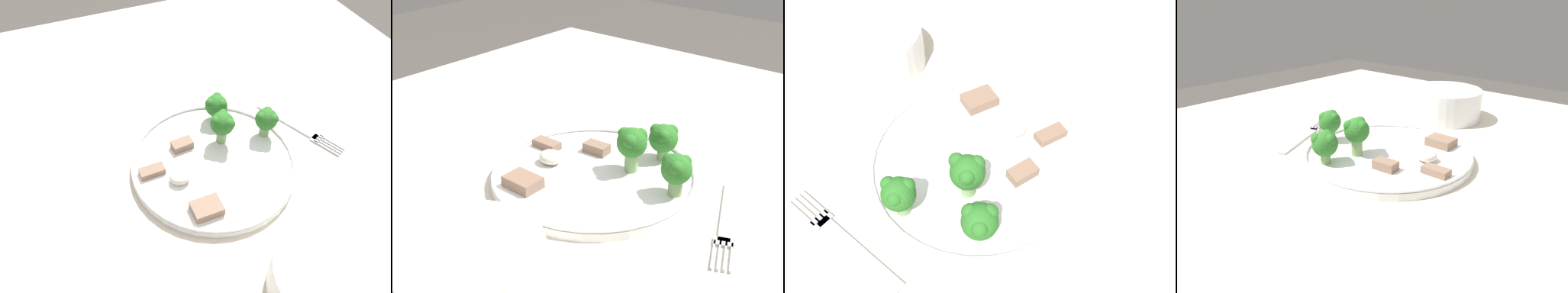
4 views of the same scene
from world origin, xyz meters
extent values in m
cube|color=beige|center=(0.00, 0.00, 0.74)|extent=(1.16, 1.17, 0.03)
cylinder|color=brown|center=(-0.52, 0.52, 0.36)|extent=(0.06, 0.06, 0.73)
cylinder|color=white|center=(0.00, 0.03, 0.77)|extent=(0.29, 0.29, 0.01)
torus|color=white|center=(0.00, 0.03, 0.77)|extent=(0.29, 0.29, 0.01)
cube|color=#B2B2B7|center=(-0.18, -0.02, 0.76)|extent=(0.07, 0.13, 0.00)
cube|color=#B2B2B7|center=(-0.21, 0.04, 0.76)|extent=(0.03, 0.02, 0.00)
cube|color=#B2B2B7|center=(-0.21, 0.07, 0.76)|extent=(0.02, 0.05, 0.00)
cube|color=#B2B2B7|center=(-0.22, 0.07, 0.76)|extent=(0.02, 0.05, 0.00)
cube|color=#B2B2B7|center=(-0.22, 0.06, 0.76)|extent=(0.02, 0.05, 0.00)
cube|color=#B2B2B7|center=(-0.23, 0.06, 0.76)|extent=(0.02, 0.05, 0.00)
cylinder|color=white|center=(-0.05, 0.29, 0.79)|extent=(0.16, 0.16, 0.07)
cylinder|color=silver|center=(-0.05, 0.29, 0.79)|extent=(0.13, 0.13, 0.05)
cylinder|color=#7FA866|center=(-0.12, 0.00, 0.78)|extent=(0.02, 0.02, 0.02)
sphere|color=#286B23|center=(-0.12, 0.00, 0.81)|extent=(0.04, 0.04, 0.04)
sphere|color=#286B23|center=(-0.10, 0.00, 0.82)|extent=(0.02, 0.02, 0.02)
sphere|color=#286B23|center=(-0.12, 0.01, 0.82)|extent=(0.02, 0.02, 0.02)
sphere|color=#286B23|center=(-0.12, -0.01, 0.82)|extent=(0.02, 0.02, 0.02)
cylinder|color=#7FA866|center=(-0.05, -0.07, 0.78)|extent=(0.02, 0.02, 0.02)
sphere|color=#286B23|center=(-0.05, -0.07, 0.80)|extent=(0.04, 0.04, 0.04)
sphere|color=#286B23|center=(-0.04, -0.07, 0.81)|extent=(0.02, 0.02, 0.02)
sphere|color=#286B23|center=(-0.06, -0.06, 0.81)|extent=(0.02, 0.02, 0.02)
sphere|color=#286B23|center=(-0.06, -0.08, 0.81)|extent=(0.02, 0.02, 0.02)
cylinder|color=#7FA866|center=(-0.03, -0.01, 0.79)|extent=(0.02, 0.02, 0.03)
sphere|color=#286B23|center=(-0.03, -0.01, 0.82)|extent=(0.04, 0.04, 0.04)
sphere|color=#286B23|center=(-0.02, -0.01, 0.82)|extent=(0.02, 0.02, 0.02)
sphere|color=#286B23|center=(-0.04, 0.00, 0.82)|extent=(0.02, 0.02, 0.02)
sphere|color=#286B23|center=(-0.04, -0.03, 0.82)|extent=(0.02, 0.02, 0.02)
cube|color=#846651|center=(0.04, -0.03, 0.78)|extent=(0.04, 0.03, 0.01)
cube|color=#846651|center=(0.05, 0.11, 0.78)|extent=(0.05, 0.04, 0.02)
cube|color=#846651|center=(0.11, 0.01, 0.78)|extent=(0.04, 0.02, 0.01)
ellipsoid|color=silver|center=(0.07, 0.04, 0.78)|extent=(0.04, 0.03, 0.02)
camera|label=1|loc=(0.19, 0.41, 1.28)|focal=35.00mm
camera|label=2|loc=(-0.42, 0.54, 1.15)|focal=50.00mm
camera|label=3|loc=(-0.14, -0.24, 1.18)|focal=35.00mm
camera|label=4|loc=(0.37, -0.44, 1.03)|focal=35.00mm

